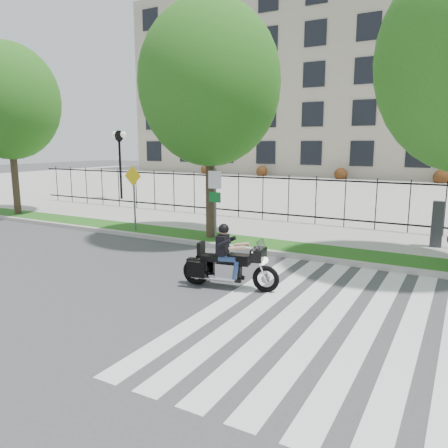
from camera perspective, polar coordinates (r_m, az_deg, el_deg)
The scene contains 14 objects.
ground at distance 11.19m, azimuth -9.05°, elevation -7.76°, with size 120.00×120.00×0.00m, color #3E3E41.
curb at distance 14.47m, azimuth 1.04°, elevation -3.10°, with size 60.00×0.20×0.15m, color #A7A59D.
grass_verge at distance 15.21m, azimuth 2.56°, elevation -2.44°, with size 60.00×1.50×0.15m, color #144711.
sidewalk at distance 17.43m, azimuth 6.26°, elevation -0.82°, with size 60.00×3.50×0.15m, color gray.
plaza at distance 34.12m, azimuth 17.94°, elevation 4.24°, with size 80.00×34.00×0.10m, color gray.
crosswalk_stripes at distance 9.18m, azimuth 15.95°, elevation -12.17°, with size 5.70×8.00×0.01m, color silver, non-canonical shape.
iron_fence at distance 18.86m, azimuth 8.42°, elevation 3.30°, with size 30.00×0.06×2.00m, color black, non-canonical shape.
office_building at distance 54.02m, azimuth 23.00°, elevation 16.61°, with size 60.00×21.90×20.15m.
lamp_post_left at distance 27.56m, azimuth -13.50°, elevation 9.66°, with size 1.06×0.70×4.25m.
street_tree_0 at distance 23.08m, azimuth -26.33°, elevation 14.14°, with size 4.62×4.62×7.88m.
street_tree_1 at distance 15.59m, azimuth -1.89°, elevation 17.83°, with size 4.87×4.87×8.13m.
sign_pole_regulatory at distance 15.03m, azimuth -1.17°, elevation 3.86°, with size 0.50×0.09×2.50m.
sign_pole_warning at distance 17.15m, azimuth -11.71°, elevation 4.48°, with size 0.78×0.09×2.49m.
motorcycle_rider at distance 10.60m, azimuth 0.66°, elevation -5.06°, with size 2.46×0.91×1.91m.
Camera 1 is at (6.65, -8.29, 3.48)m, focal length 35.00 mm.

